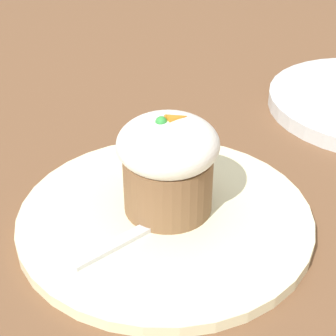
% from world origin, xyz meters
% --- Properties ---
extents(ground_plane, '(4.00, 4.00, 0.00)m').
position_xyz_m(ground_plane, '(0.00, 0.00, 0.00)').
color(ground_plane, brown).
extents(dessert_plate, '(0.24, 0.24, 0.01)m').
position_xyz_m(dessert_plate, '(0.00, 0.00, 0.01)').
color(dessert_plate, beige).
rests_on(dessert_plate, ground_plane).
extents(carrot_cake, '(0.08, 0.08, 0.09)m').
position_xyz_m(carrot_cake, '(0.01, 0.01, 0.05)').
color(carrot_cake, brown).
rests_on(carrot_cake, dessert_plate).
extents(spoon, '(0.11, 0.05, 0.01)m').
position_xyz_m(spoon, '(-0.02, -0.01, 0.01)').
color(spoon, silver).
rests_on(spoon, dessert_plate).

